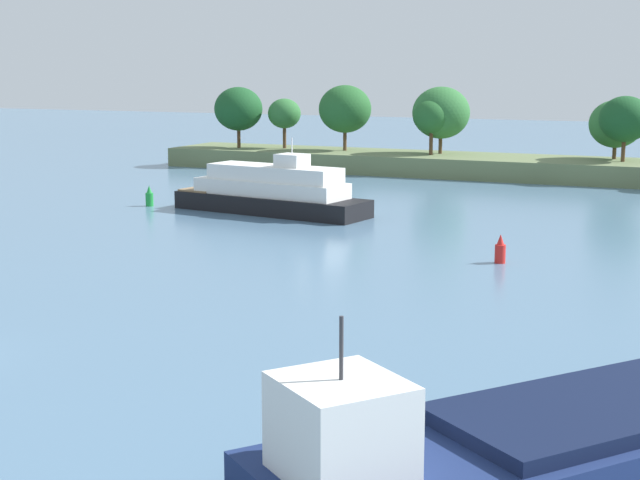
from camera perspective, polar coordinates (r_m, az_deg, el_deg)
The scene contains 4 objects.
treeline_island at distance 114.04m, azimuth 8.38°, elevation 5.58°, with size 78.04×11.10×10.30m.
white_riverboat at distance 83.38m, azimuth -2.89°, elevation 2.85°, with size 18.43×7.39×6.63m.
channel_buoy_red at distance 63.16m, azimuth 10.64°, elevation -0.63°, with size 0.70×0.70×1.90m.
channel_buoy_green at distance 88.88m, azimuth -10.09°, elevation 2.51°, with size 0.70×0.70×1.90m.
Camera 1 is at (31.92, -29.14, 12.55)m, focal length 53.95 mm.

